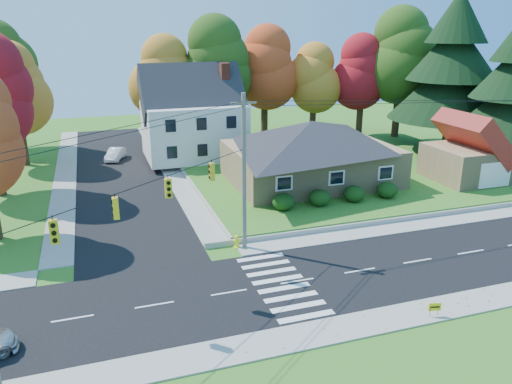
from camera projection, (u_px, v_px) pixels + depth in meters
ground at (297, 281)px, 28.18m from camera, size 120.00×120.00×0.00m
road_main at (297, 281)px, 28.17m from camera, size 90.00×8.00×0.02m
road_cross at (119, 172)px, 49.15m from camera, size 8.00×44.00×0.02m
sidewalk_north at (267, 246)px, 32.66m from camera, size 90.00×2.00×0.08m
sidewalk_south at (338, 329)px, 23.67m from camera, size 90.00×2.00×0.08m
lawn at (334, 165)px, 50.90m from camera, size 30.00×30.00×0.50m
ranch_house at (311, 151)px, 43.94m from camera, size 14.60×10.60×5.40m
colonial_house at (194, 118)px, 51.92m from camera, size 10.40×8.40×9.60m
garage at (472, 154)px, 44.68m from camera, size 7.30×6.30×4.60m
hedge_row at (337, 196)px, 38.89m from camera, size 10.70×1.70×1.27m
traffic_infrastructure at (288, 188)px, 27.72m from camera, size 38.10×10.66×10.00m
tree_lot_0 at (163, 77)px, 55.53m from camera, size 6.72×6.72×12.51m
tree_lot_1 at (217, 64)px, 56.02m from camera, size 7.84×7.84×14.60m
tree_lot_2 at (265, 68)px, 58.93m from camera, size 7.28×7.28×13.56m
tree_lot_3 at (314, 79)px, 60.25m from camera, size 6.16×6.16×11.47m
tree_lot_4 at (362, 72)px, 60.95m from camera, size 6.72×6.72×12.51m
tree_lot_5 at (402, 56)px, 59.74m from camera, size 8.40×8.40×15.64m
conifer_east_a at (452, 69)px, 53.12m from camera, size 12.80×12.80×16.96m
tree_west_2 at (15, 89)px, 49.37m from camera, size 6.72×6.72×12.51m
tree_west_3 at (2, 69)px, 55.55m from camera, size 7.84×7.84×14.60m
white_car at (115, 154)px, 53.48m from camera, size 2.54×4.00×1.25m
fire_hydrant at (237, 242)px, 32.28m from camera, size 0.52×0.41×0.91m
yard_sign at (435, 307)px, 24.53m from camera, size 0.62×0.19×0.79m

